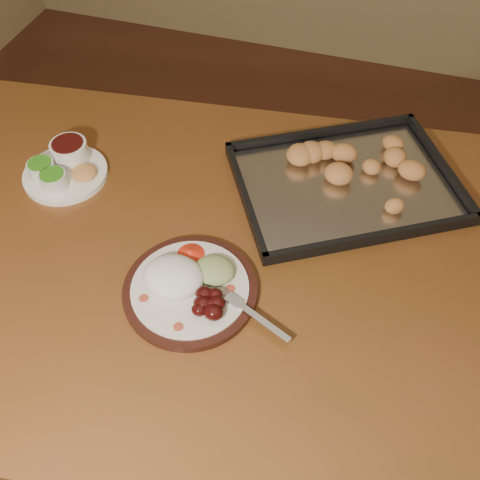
% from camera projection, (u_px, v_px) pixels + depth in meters
% --- Properties ---
extents(ground, '(4.00, 4.00, 0.00)m').
position_uv_depth(ground, '(307.00, 444.00, 1.52)').
color(ground, '#4F2A1B').
rests_on(ground, ground).
extents(dining_table, '(1.59, 1.07, 0.75)m').
position_uv_depth(dining_table, '(203.00, 280.00, 1.09)').
color(dining_table, brown).
rests_on(dining_table, ground).
extents(dinner_plate, '(0.32, 0.24, 0.06)m').
position_uv_depth(dinner_plate, '(189.00, 285.00, 0.94)').
color(dinner_plate, black).
rests_on(dinner_plate, dining_table).
extents(condiment_saucer, '(0.18, 0.18, 0.06)m').
position_uv_depth(condiment_saucer, '(64.00, 167.00, 1.13)').
color(condiment_saucer, white).
rests_on(condiment_saucer, dining_table).
extents(baking_tray, '(0.55, 0.51, 0.05)m').
position_uv_depth(baking_tray, '(346.00, 182.00, 1.11)').
color(baking_tray, black).
rests_on(baking_tray, dining_table).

